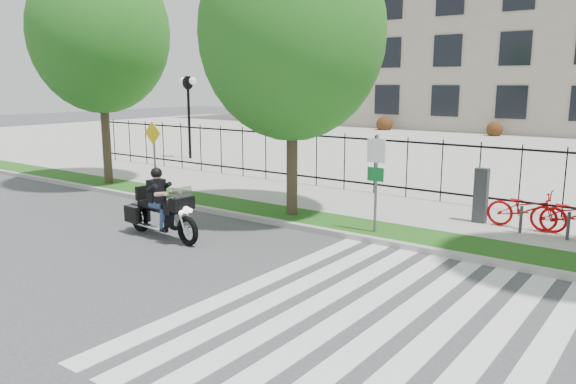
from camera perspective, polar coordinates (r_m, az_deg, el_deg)
The scene contains 13 objects.
ground at distance 12.61m, azimuth -11.45°, elevation -7.28°, with size 120.00×120.00×0.00m, color #3D3D40.
curb at distance 15.51m, azimuth -0.18°, elevation -3.29°, with size 60.00×0.20×0.15m, color #A6A39C.
grass_verge at distance 16.18m, azimuth 1.62°, elevation -2.69°, with size 60.00×1.50×0.15m, color #164D13.
sidewalk at distance 18.24m, azimuth 6.12°, elevation -1.17°, with size 60.00×3.50×0.15m, color gray.
plaza at distance 34.37m, azimuth 21.14°, elevation 3.87°, with size 80.00×34.00×0.10m, color gray.
crosswalk_stripes at distance 9.79m, azimuth 8.41°, elevation -12.65°, with size 5.70×8.00×0.01m, color silver, non-canonical shape.
iron_fence at distance 19.56m, azimuth 8.78°, elevation 2.79°, with size 30.00×0.06×2.00m, color black, non-canonical shape.
lamp_post_left at distance 28.95m, azimuth -10.10°, elevation 9.49°, with size 1.06×0.70×4.25m.
street_tree_0 at distance 22.26m, azimuth -18.59°, elevation 15.04°, with size 5.04×5.04×8.44m.
street_tree_1 at distance 16.02m, azimuth 0.43°, elevation 15.86°, with size 5.18×5.18×8.09m.
sign_pole_regulatory at distance 14.29m, azimuth 8.93°, elevation 2.15°, with size 0.50×0.09×2.50m.
sign_pole_warning at distance 19.62m, azimuth -13.47°, elevation 4.39°, with size 0.78×0.09×2.49m.
motorcycle_rider at distance 14.66m, azimuth -12.72°, elevation -1.81°, with size 2.82×0.92×2.18m.
Camera 1 is at (8.97, -7.96, 3.93)m, focal length 35.00 mm.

